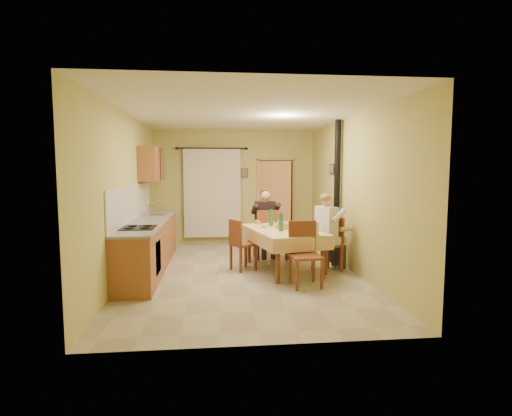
{
  "coord_description": "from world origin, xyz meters",
  "views": [
    {
      "loc": [
        -0.48,
        -7.02,
        1.87
      ],
      "look_at": [
        0.25,
        0.1,
        1.15
      ],
      "focal_mm": 28.0,
      "sensor_mm": 36.0,
      "label": 1
    }
  ],
  "objects": [
    {
      "name": "dining_table",
      "position": [
        0.75,
        0.08,
        0.38
      ],
      "size": [
        1.46,
        2.01,
        0.76
      ],
      "rotation": [
        0.0,
        0.0,
        0.22
      ],
      "color": "#D8B278",
      "rests_on": "ground"
    },
    {
      "name": "curtain",
      "position": [
        -0.55,
        2.9,
        1.26
      ],
      "size": [
        1.7,
        0.07,
        2.22
      ],
      "color": "black",
      "rests_on": "ground"
    },
    {
      "name": "stove_flue",
      "position": [
        1.9,
        0.6,
        1.02
      ],
      "size": [
        0.24,
        0.24,
        2.8
      ],
      "color": "black",
      "rests_on": "ground"
    },
    {
      "name": "doorway",
      "position": [
        1.03,
        2.88,
        1.05
      ],
      "size": [
        0.96,
        0.43,
        2.15
      ],
      "color": "black",
      "rests_on": "ground"
    },
    {
      "name": "floor",
      "position": [
        0.0,
        0.0,
        0.0
      ],
      "size": [
        4.0,
        6.0,
        0.01
      ],
      "primitive_type": "cube",
      "color": "tan",
      "rests_on": "ground"
    },
    {
      "name": "picture_right",
      "position": [
        1.97,
        1.2,
        1.85
      ],
      "size": [
        0.03,
        0.31,
        0.21
      ],
      "primitive_type": "cube",
      "color": "brown",
      "rests_on": "room_shell"
    },
    {
      "name": "man_right",
      "position": [
        1.53,
        -0.08,
        0.88
      ],
      "size": [
        0.61,
        0.65,
        1.39
      ],
      "rotation": [
        0.0,
        0.0,
        2.01
      ],
      "color": "beige",
      "rests_on": "chair_right"
    },
    {
      "name": "room_shell",
      "position": [
        0.0,
        0.0,
        1.82
      ],
      "size": [
        4.04,
        6.04,
        2.82
      ],
      "color": "#C4BE65",
      "rests_on": "ground"
    },
    {
      "name": "chair_far",
      "position": [
        0.55,
        1.09,
        0.29
      ],
      "size": [
        0.51,
        0.51,
        1.02
      ],
      "rotation": [
        0.0,
        0.0,
        0.12
      ],
      "color": "brown",
      "rests_on": "ground"
    },
    {
      "name": "upper_cabinets",
      "position": [
        -1.82,
        1.7,
        1.95
      ],
      "size": [
        0.35,
        1.4,
        0.7
      ],
      "primitive_type": "cube",
      "color": "brown",
      "rests_on": "room_shell"
    },
    {
      "name": "picture_back",
      "position": [
        0.25,
        2.97,
        1.75
      ],
      "size": [
        0.19,
        0.03,
        0.23
      ],
      "primitive_type": "cube",
      "color": "black",
      "rests_on": "room_shell"
    },
    {
      "name": "chair_left",
      "position": [
        0.01,
        0.14,
        0.29
      ],
      "size": [
        0.52,
        0.52,
        0.94
      ],
      "rotation": [
        0.0,
        0.0,
        -1.05
      ],
      "color": "brown",
      "rests_on": "ground"
    },
    {
      "name": "kitchen_run",
      "position": [
        -1.71,
        0.4,
        0.48
      ],
      "size": [
        0.64,
        3.64,
        1.56
      ],
      "color": "brown",
      "rests_on": "ground"
    },
    {
      "name": "man_far",
      "position": [
        0.55,
        1.1,
        0.88
      ],
      "size": [
        0.61,
        0.5,
        1.39
      ],
      "rotation": [
        0.0,
        0.0,
        0.12
      ],
      "color": "black",
      "rests_on": "chair_far"
    },
    {
      "name": "chair_near",
      "position": [
        0.93,
        -0.95,
        0.29
      ],
      "size": [
        0.49,
        0.49,
        1.02
      ],
      "rotation": [
        0.0,
        0.0,
        3.22
      ],
      "color": "brown",
      "rests_on": "ground"
    },
    {
      "name": "tableware",
      "position": [
        0.79,
        -0.02,
        0.83
      ],
      "size": [
        0.93,
        1.54,
        0.33
      ],
      "color": "white",
      "rests_on": "dining_table"
    },
    {
      "name": "chair_right",
      "position": [
        1.55,
        -0.07,
        0.29
      ],
      "size": [
        0.56,
        0.56,
        0.98
      ],
      "rotation": [
        0.0,
        0.0,
        2.01
      ],
      "color": "brown",
      "rests_on": "ground"
    }
  ]
}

